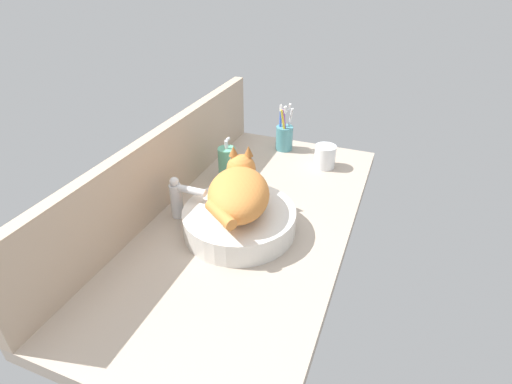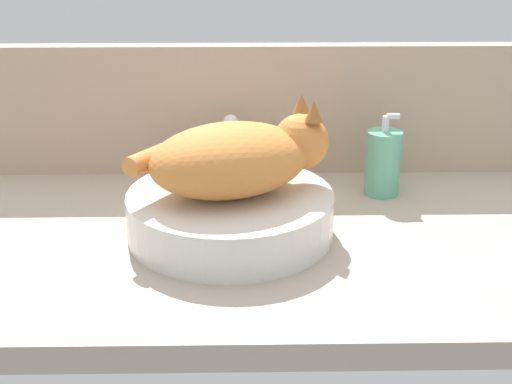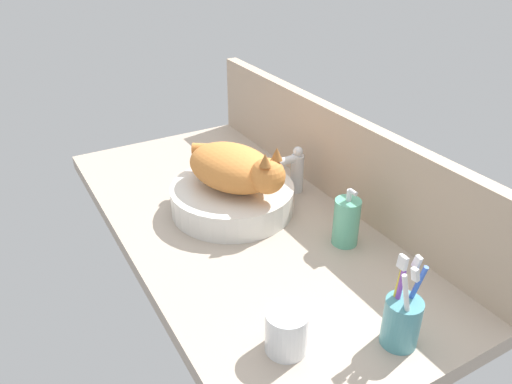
# 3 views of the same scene
# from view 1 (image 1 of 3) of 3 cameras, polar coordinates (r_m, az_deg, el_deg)

# --- Properties ---
(ground_plane) EXTENTS (1.21, 0.60, 0.04)m
(ground_plane) POSITION_cam_1_polar(r_m,az_deg,el_deg) (1.22, -1.25, -4.71)
(ground_plane) COLOR #B2A08E
(backsplash_panel) EXTENTS (1.21, 0.04, 0.24)m
(backsplash_panel) POSITION_cam_1_polar(r_m,az_deg,el_deg) (1.27, -13.29, 3.38)
(backsplash_panel) COLOR tan
(backsplash_panel) RESTS_ON ground_plane
(sink_basin) EXTENTS (0.32, 0.32, 0.07)m
(sink_basin) POSITION_cam_1_polar(r_m,az_deg,el_deg) (1.15, -2.29, -4.13)
(sink_basin) COLOR silver
(sink_basin) RESTS_ON ground_plane
(cat) EXTENTS (0.31, 0.25, 0.14)m
(cat) POSITION_cam_1_polar(r_m,az_deg,el_deg) (1.11, -2.40, 0.18)
(cat) COLOR orange
(cat) RESTS_ON sink_basin
(faucet) EXTENTS (0.04, 0.12, 0.14)m
(faucet) POSITION_cam_1_polar(r_m,az_deg,el_deg) (1.20, -10.90, -0.64)
(faucet) COLOR silver
(faucet) RESTS_ON ground_plane
(soap_dispenser) EXTENTS (0.06, 0.06, 0.15)m
(soap_dispenser) POSITION_cam_1_polar(r_m,az_deg,el_deg) (1.40, -4.15, 4.13)
(soap_dispenser) COLOR #60B793
(soap_dispenser) RESTS_ON ground_plane
(toothbrush_cup) EXTENTS (0.07, 0.07, 0.19)m
(toothbrush_cup) POSITION_cam_1_polar(r_m,az_deg,el_deg) (1.62, 4.07, 7.90)
(toothbrush_cup) COLOR teal
(toothbrush_cup) RESTS_ON ground_plane
(water_glass) EXTENTS (0.08, 0.08, 0.08)m
(water_glass) POSITION_cam_1_polar(r_m,az_deg,el_deg) (1.51, 9.79, 4.84)
(water_glass) COLOR white
(water_glass) RESTS_ON ground_plane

